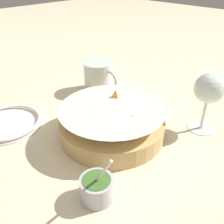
{
  "coord_description": "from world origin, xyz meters",
  "views": [
    {
      "loc": [
        0.33,
        -0.31,
        0.37
      ],
      "look_at": [
        -0.01,
        0.04,
        0.06
      ],
      "focal_mm": 40.0,
      "sensor_mm": 36.0,
      "label": 1
    }
  ],
  "objects_px": {
    "food_basket": "(112,123)",
    "beer_mug": "(99,77)",
    "wine_glass": "(209,90)",
    "sauce_cup": "(97,188)",
    "side_plate": "(8,123)"
  },
  "relations": [
    {
      "from": "food_basket",
      "to": "sauce_cup",
      "type": "bearing_deg",
      "value": -53.55
    },
    {
      "from": "food_basket",
      "to": "side_plate",
      "type": "relative_size",
      "value": 1.44
    },
    {
      "from": "food_basket",
      "to": "sauce_cup",
      "type": "height_order",
      "value": "sauce_cup"
    },
    {
      "from": "sauce_cup",
      "to": "beer_mug",
      "type": "xyz_separation_m",
      "value": [
        -0.32,
        0.3,
        0.02
      ]
    },
    {
      "from": "beer_mug",
      "to": "side_plate",
      "type": "distance_m",
      "value": 0.31
    },
    {
      "from": "wine_glass",
      "to": "sauce_cup",
      "type": "bearing_deg",
      "value": -94.96
    },
    {
      "from": "beer_mug",
      "to": "food_basket",
      "type": "bearing_deg",
      "value": -35.61
    },
    {
      "from": "food_basket",
      "to": "wine_glass",
      "type": "xyz_separation_m",
      "value": [
        0.14,
        0.18,
        0.07
      ]
    },
    {
      "from": "wine_glass",
      "to": "beer_mug",
      "type": "relative_size",
      "value": 1.15
    },
    {
      "from": "sauce_cup",
      "to": "side_plate",
      "type": "xyz_separation_m",
      "value": [
        -0.33,
        -0.01,
        -0.02
      ]
    },
    {
      "from": "food_basket",
      "to": "beer_mug",
      "type": "xyz_separation_m",
      "value": [
        -0.2,
        0.15,
        0.01
      ]
    },
    {
      "from": "sauce_cup",
      "to": "side_plate",
      "type": "distance_m",
      "value": 0.33
    },
    {
      "from": "food_basket",
      "to": "beer_mug",
      "type": "relative_size",
      "value": 1.93
    },
    {
      "from": "sauce_cup",
      "to": "side_plate",
      "type": "relative_size",
      "value": 0.64
    },
    {
      "from": "food_basket",
      "to": "beer_mug",
      "type": "height_order",
      "value": "food_basket"
    }
  ]
}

